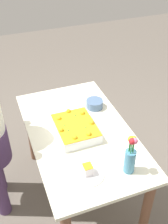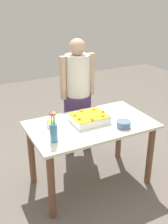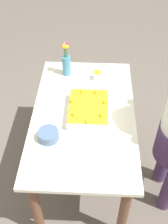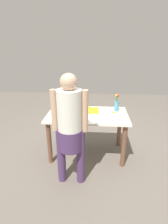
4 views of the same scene
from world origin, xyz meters
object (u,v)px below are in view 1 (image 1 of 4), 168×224
(fruit_bowl, at_px, (95,104))
(serving_plate_with_slice, at_px, (88,172))
(sheet_cake, at_px, (75,128))
(flower_vase, at_px, (130,157))
(cake_knife, at_px, (49,104))

(fruit_bowl, bearing_deg, serving_plate_with_slice, 154.38)
(sheet_cake, relative_size, flower_vase, 1.23)
(cake_knife, bearing_deg, sheet_cake, -45.54)
(flower_vase, bearing_deg, sheet_cake, 22.88)
(sheet_cake, relative_size, fruit_bowl, 2.55)
(sheet_cake, bearing_deg, flower_vase, -157.12)
(serving_plate_with_slice, bearing_deg, sheet_cake, -8.08)
(sheet_cake, height_order, cake_knife, sheet_cake)
(serving_plate_with_slice, height_order, flower_vase, flower_vase)
(serving_plate_with_slice, xyz_separation_m, cake_knife, (0.83, 0.04, -0.02))
(serving_plate_with_slice, bearing_deg, flower_vase, -104.21)
(cake_knife, relative_size, flower_vase, 0.81)
(serving_plate_with_slice, xyz_separation_m, flower_vase, (-0.07, -0.26, 0.11))
(sheet_cake, bearing_deg, cake_knife, 12.58)
(serving_plate_with_slice, bearing_deg, cake_knife, 2.45)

